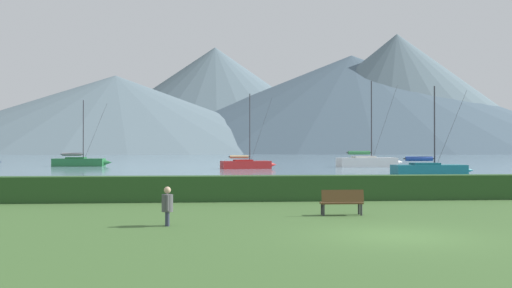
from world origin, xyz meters
TOP-DOWN VIEW (x-y plane):
  - ground_plane at (0.00, 0.00)m, footprint 1000.00×1000.00m
  - harbor_water at (0.00, 137.00)m, footprint 320.00×246.00m
  - hedge_line at (0.00, 11.00)m, footprint 80.00×1.20m
  - sailboat_slip_1 at (-0.56, 53.31)m, footprint 7.15×3.15m
  - sailboat_slip_2 at (-23.17, 64.66)m, footprint 8.06×2.56m
  - sailboat_slip_3 at (14.57, 33.33)m, footprint 7.45×2.28m
  - sailboat_slip_5 at (16.28, 58.80)m, footprint 9.24×3.27m
  - park_bench_under_tree at (-0.40, 4.90)m, footprint 1.57×0.48m
  - person_seated_viewer at (-6.62, 2.63)m, footprint 0.36×0.57m
  - distant_hill_west_ridge at (0.39, 417.24)m, footprint 230.12×230.12m
  - distant_hill_central_peak at (121.27, 349.42)m, footprint 197.46×197.46m
  - distant_hill_east_ridge at (-63.25, 343.00)m, footprint 265.27×265.27m
  - distant_hill_far_shoulder at (97.35, 377.29)m, footprint 337.81×337.81m

SIDE VIEW (x-z plane):
  - ground_plane at x=0.00m, z-range 0.00..0.00m
  - harbor_water at x=0.00m, z-range 0.00..0.00m
  - park_bench_under_tree at x=-0.40m, z-range 0.05..1.01m
  - sailboat_slip_1 at x=-0.56m, z-range -4.04..5.22m
  - hedge_line at x=0.00m, z-range 0.00..1.18m
  - sailboat_slip_3 at x=14.57m, z-range -3.44..4.66m
  - sailboat_slip_2 at x=-23.17m, z-range -3.97..5.30m
  - person_seated_viewer at x=-6.62m, z-range 0.06..1.31m
  - sailboat_slip_5 at x=16.28m, z-range -5.07..6.59m
  - distant_hill_east_ridge at x=-63.25m, z-range 0.00..48.68m
  - distant_hill_far_shoulder at x=97.35m, z-range 0.00..69.37m
  - distant_hill_central_peak at x=121.27m, z-range 0.00..79.56m
  - distant_hill_west_ridge at x=0.39m, z-range 0.00..80.93m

